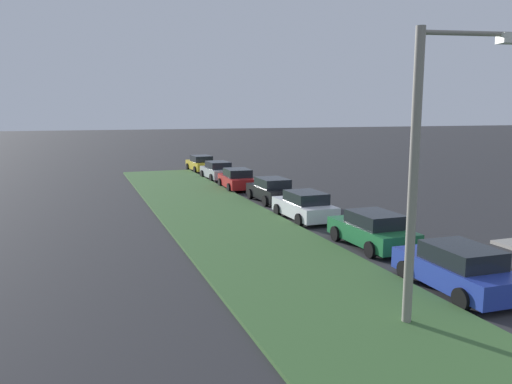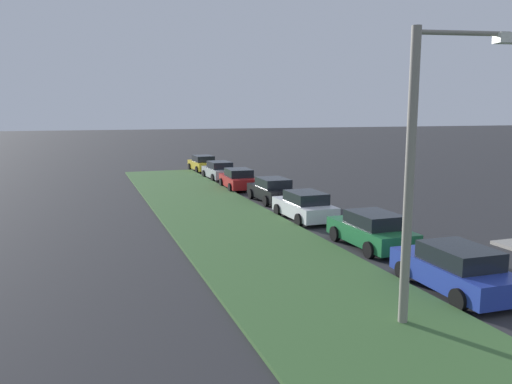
{
  "view_description": "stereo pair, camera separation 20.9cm",
  "coord_description": "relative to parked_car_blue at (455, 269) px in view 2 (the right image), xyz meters",
  "views": [
    {
      "loc": [
        -6.15,
        13.28,
        5.5
      ],
      "look_at": [
        17.94,
        4.74,
        1.4
      ],
      "focal_mm": 35.47,
      "sensor_mm": 36.0,
      "label": 1
    },
    {
      "loc": [
        -6.22,
        13.08,
        5.5
      ],
      "look_at": [
        17.94,
        4.74,
        1.4
      ],
      "focal_mm": 35.47,
      "sensor_mm": 36.0,
      "label": 2
    }
  ],
  "objects": [
    {
      "name": "grass_median",
      "position": [
        4.13,
        4.05,
        -0.66
      ],
      "size": [
        60.0,
        6.0,
        0.12
      ],
      "primitive_type": "cube",
      "color": "#3D6633",
      "rests_on": "ground"
    },
    {
      "name": "parked_car_white",
      "position": [
        11.01,
        0.04,
        0.0
      ],
      "size": [
        4.33,
        2.07,
        1.47
      ],
      "rotation": [
        0.0,
        0.0,
        0.02
      ],
      "color": "silver",
      "rests_on": "ground"
    },
    {
      "name": "parked_car_green",
      "position": [
        5.3,
        -0.34,
        0.0
      ],
      "size": [
        4.31,
        2.04,
        1.47
      ],
      "rotation": [
        0.0,
        0.0,
        0.01
      ],
      "color": "#1E6B38",
      "rests_on": "ground"
    },
    {
      "name": "parked_car_yellow",
      "position": [
        33.42,
        0.12,
        0.0
      ],
      "size": [
        4.37,
        2.15,
        1.47
      ],
      "rotation": [
        0.0,
        0.0,
        0.04
      ],
      "color": "gold",
      "rests_on": "ground"
    },
    {
      "name": "parked_car_red",
      "position": [
        21.99,
        0.21,
        0.0
      ],
      "size": [
        4.37,
        2.15,
        1.47
      ],
      "rotation": [
        0.0,
        0.0,
        -0.04
      ],
      "color": "red",
      "rests_on": "ground"
    },
    {
      "name": "parked_car_black",
      "position": [
        16.48,
        -0.29,
        0.0
      ],
      "size": [
        4.32,
        2.06,
        1.47
      ],
      "rotation": [
        0.0,
        0.0,
        0.01
      ],
      "color": "black",
      "rests_on": "ground"
    },
    {
      "name": "parked_car_blue",
      "position": [
        0.0,
        0.0,
        0.0
      ],
      "size": [
        4.34,
        2.1,
        1.47
      ],
      "rotation": [
        0.0,
        0.0,
        -0.02
      ],
      "color": "#23389E",
      "rests_on": "ground"
    },
    {
      "name": "streetlight",
      "position": [
        -1.7,
        2.66,
        3.67
      ],
      "size": [
        0.82,
        2.85,
        7.5
      ],
      "color": "gray",
      "rests_on": "ground"
    },
    {
      "name": "parked_car_silver",
      "position": [
        27.49,
        0.14,
        0.0
      ],
      "size": [
        4.35,
        2.11,
        1.47
      ],
      "rotation": [
        0.0,
        0.0,
        0.03
      ],
      "color": "#B2B5BA",
      "rests_on": "ground"
    }
  ]
}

